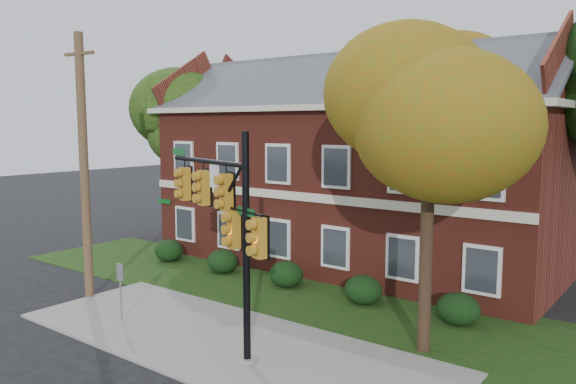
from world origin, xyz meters
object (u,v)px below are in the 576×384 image
Objects in this scene: hedge_left at (222,261)px; sign_post at (120,283)px; tree_near_right at (436,116)px; tree_left_rear at (191,120)px; hedge_far_left at (169,251)px; utility_pole at (84,167)px; hedge_far_right at (458,309)px; hedge_right at (363,290)px; tree_far_rear at (450,81)px; apartment_building at (355,156)px; traffic_signal at (226,216)px; hedge_center at (286,274)px.

hedge_left is 6.73m from sign_post.
tree_left_rear is (-16.95, 6.97, 0.01)m from tree_near_right.
utility_pole is (2.00, -5.57, 4.40)m from hedge_far_left.
hedge_far_right is at bearing 29.17° from sign_post.
hedge_right is (7.00, 0.00, 0.00)m from hedge_left.
hedge_far_right is 6.77m from tree_near_right.
hedge_far_right is at bearing 0.00° from hedge_left.
tree_near_right is 17.12m from tree_far_rear.
apartment_building is 8.84m from tree_far_rear.
tree_near_right reaches higher than hedge_right.
tree_left_rear is (-13.23, 4.14, 6.16)m from hedge_right.
hedge_left is 0.22× the size of traffic_signal.
hedge_left is 16.25m from tree_far_rear.
sign_post reaches higher than hedge_center.
tree_near_right is 0.97× the size of tree_left_rear.
hedge_left is 9.69m from tree_left_rear.
sign_post is (-1.84, -11.72, -3.65)m from apartment_building.
tree_near_right is at bearing -21.42° from hedge_center.
utility_pole is at bearing 157.14° from sign_post.
utility_pole is (4.73, -9.71, -1.76)m from tree_left_rear.
hedge_far_right is 13.94m from utility_pole.
hedge_center is 3.50m from hedge_right.
apartment_building reaches higher than tree_near_right.
apartment_building is 13.43× the size of hedge_far_left.
utility_pole reaches higher than traffic_signal.
hedge_far_left is 17.61m from tree_far_rear.
tree_left_rear is at bearing 119.64° from sign_post.
tree_far_rear is (1.34, 7.84, 3.86)m from apartment_building.
tree_far_rear is at bearing 65.67° from utility_pole.
tree_left_rear is at bearing -141.03° from tree_far_rear.
sign_post is at bearing -99.24° from tree_far_rear.
sign_post is (-4.29, -0.48, -2.55)m from traffic_signal.
hedge_far_left is 8.31m from sign_post.
traffic_signal is (12.18, -10.13, -2.79)m from tree_left_rear.
hedge_right is at bearing 142.72° from tree_near_right.
hedge_center is (3.50, 0.00, 0.00)m from hedge_left.
utility_pole is (-5.00, -10.82, -0.07)m from apartment_building.
hedge_far_right is (3.50, 0.00, 0.00)m from hedge_right.
hedge_right is 0.22× the size of traffic_signal.
hedge_far_left is 1.00× the size of hedge_far_right.
sign_post is at bearing -21.40° from utility_pole.
hedge_right is at bearing -56.33° from apartment_building.
hedge_far_left is at bearing 180.00° from hedge_far_right.
tree_far_rear is at bearing 111.76° from traffic_signal.
apartment_building is at bearing 131.77° from tree_near_right.
hedge_far_right is 0.12× the size of tree_far_rear.
sign_post is (-3.18, -19.56, -7.50)m from tree_far_rear.
tree_near_right is 12.65m from utility_pole.
hedge_right is 6.95m from traffic_signal.
traffic_signal is 3.18× the size of sign_post.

